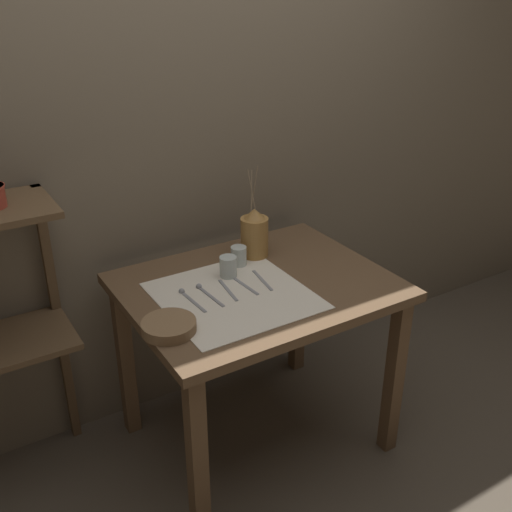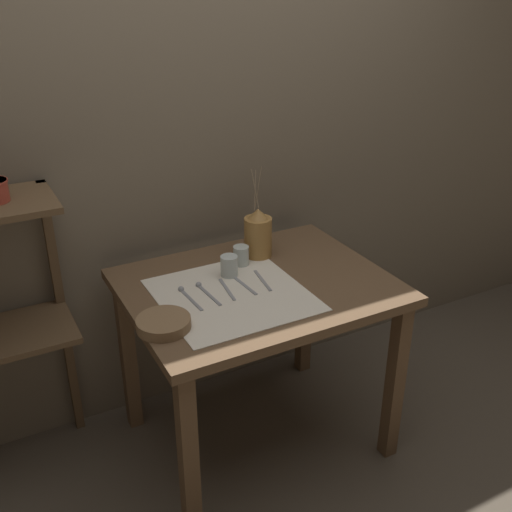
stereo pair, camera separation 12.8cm
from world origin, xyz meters
name	(u,v)px [view 2 (the right image)]	position (x,y,z in m)	size (l,w,h in m)	color
ground_plane	(257,436)	(0.00, 0.00, 0.00)	(12.00, 12.00, 0.00)	brown
stone_wall_back	(201,152)	(0.00, 0.52, 1.20)	(7.00, 0.06, 2.40)	#6B5E4C
wooden_table	(257,308)	(0.00, 0.00, 0.68)	(1.04, 0.82, 0.80)	brown
linen_cloth	(232,295)	(-0.13, -0.04, 0.80)	(0.55, 0.55, 0.00)	beige
pitcher_with_flowers	(258,234)	(0.12, 0.22, 0.90)	(0.12, 0.12, 0.41)	olive
wooden_bowl	(164,324)	(-0.45, -0.14, 0.82)	(0.19, 0.19, 0.04)	brown
glass_tumbler_near	(229,266)	(-0.07, 0.11, 0.84)	(0.07, 0.07, 0.09)	#B7C1BC
glass_tumbler_far	(241,255)	(0.02, 0.17, 0.84)	(0.07, 0.07, 0.08)	#B7C1BC
spoon_outer	(185,293)	(-0.29, 0.05, 0.80)	(0.03, 0.19, 0.02)	gray
spoon_inner	(203,289)	(-0.22, 0.05, 0.80)	(0.03, 0.19, 0.02)	gray
knife_center	(228,290)	(-0.13, 0.00, 0.80)	(0.04, 0.18, 0.00)	gray
fork_inner	(244,285)	(-0.06, 0.00, 0.80)	(0.02, 0.18, 0.00)	gray
fork_outer	(263,280)	(0.02, 0.00, 0.80)	(0.04, 0.18, 0.00)	gray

